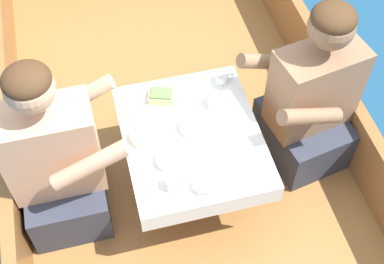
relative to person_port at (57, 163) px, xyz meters
name	(u,v)px	position (x,y,z in m)	size (l,w,h in m)	color
ground_plane	(186,192)	(0.61, 0.12, -0.69)	(60.00, 60.00, 0.00)	navy
boat_deck	(186,178)	(0.61, 0.12, -0.54)	(1.76, 3.51, 0.30)	#9E6B38
gunwale_port	(13,179)	(-0.24, 0.12, -0.22)	(0.06, 3.51, 0.34)	#936033
gunwale_starboard	(342,111)	(1.45, 0.12, -0.22)	(0.06, 3.51, 0.34)	#936033
cockpit_table	(192,141)	(0.61, -0.02, -0.02)	(0.61, 0.73, 0.42)	#B2B2B7
person_port	(57,163)	(0.00, 0.00, 0.00)	(0.52, 0.44, 0.98)	#333847
person_starboard	(310,102)	(1.21, 0.06, 0.00)	(0.57, 0.52, 0.96)	#333847
plate_sandwich	(162,100)	(0.52, 0.21, 0.04)	(0.20, 0.20, 0.01)	silver
plate_bread	(239,153)	(0.78, -0.17, 0.04)	(0.19, 0.19, 0.01)	silver
sandwich	(162,96)	(0.52, 0.21, 0.06)	(0.14, 0.12, 0.05)	#E0BC7F
bowl_port_near	(193,125)	(0.62, 0.02, 0.05)	(0.13, 0.13, 0.04)	silver
bowl_starboard_near	(207,181)	(0.60, -0.29, 0.05)	(0.14, 0.14, 0.04)	silver
bowl_center_far	(144,136)	(0.40, 0.01, 0.05)	(0.13, 0.13, 0.04)	silver
bowl_port_far	(169,159)	(0.47, -0.14, 0.05)	(0.11, 0.11, 0.04)	silver
coffee_cup_port	(174,183)	(0.47, -0.27, 0.06)	(0.10, 0.07, 0.06)	silver
coffee_cup_starboard	(216,100)	(0.76, 0.12, 0.06)	(0.10, 0.08, 0.06)	silver
coffee_cup_center	(222,78)	(0.83, 0.26, 0.06)	(0.09, 0.06, 0.05)	silver
utensil_spoon_starboard	(199,157)	(0.61, -0.15, 0.03)	(0.17, 0.06, 0.01)	silver
utensil_spoon_center	(131,98)	(0.38, 0.26, 0.03)	(0.13, 0.13, 0.01)	silver
utensil_spoon_port	(223,131)	(0.75, -0.04, 0.03)	(0.13, 0.13, 0.01)	silver
utensil_knife_port	(236,183)	(0.72, -0.31, 0.03)	(0.16, 0.07, 0.00)	silver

